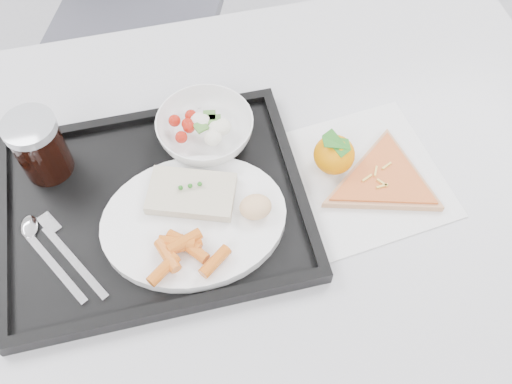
% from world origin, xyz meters
% --- Properties ---
extents(table, '(1.20, 0.80, 0.75)m').
position_xyz_m(table, '(0.00, 0.30, 0.68)').
color(table, '#A8A8AA').
rests_on(table, ground).
extents(tray, '(0.45, 0.35, 0.03)m').
position_xyz_m(tray, '(-0.12, 0.30, 0.76)').
color(tray, black).
rests_on(tray, table).
extents(dinner_plate, '(0.27, 0.27, 0.02)m').
position_xyz_m(dinner_plate, '(-0.07, 0.25, 0.77)').
color(dinner_plate, white).
rests_on(dinner_plate, tray).
extents(fish_fillet, '(0.14, 0.11, 0.02)m').
position_xyz_m(fish_fillet, '(-0.06, 0.29, 0.79)').
color(fish_fillet, beige).
rests_on(fish_fillet, dinner_plate).
extents(bread_roll, '(0.06, 0.05, 0.03)m').
position_xyz_m(bread_roll, '(0.02, 0.24, 0.80)').
color(bread_roll, tan).
rests_on(bread_roll, dinner_plate).
extents(salad_bowl, '(0.15, 0.15, 0.05)m').
position_xyz_m(salad_bowl, '(-0.02, 0.40, 0.79)').
color(salad_bowl, white).
rests_on(salad_bowl, tray).
extents(cola_glass, '(0.08, 0.08, 0.11)m').
position_xyz_m(cola_glass, '(-0.27, 0.40, 0.82)').
color(cola_glass, black).
rests_on(cola_glass, tray).
extents(cutlery, '(0.12, 0.16, 0.01)m').
position_xyz_m(cutlery, '(-0.27, 0.26, 0.77)').
color(cutlery, silver).
rests_on(cutlery, tray).
extents(napkin, '(0.27, 0.27, 0.00)m').
position_xyz_m(napkin, '(0.20, 0.28, 0.75)').
color(napkin, silver).
rests_on(napkin, table).
extents(tangerine, '(0.07, 0.07, 0.07)m').
position_xyz_m(tangerine, '(0.16, 0.31, 0.79)').
color(tangerine, orange).
rests_on(tangerine, napkin).
extents(pizza_slice, '(0.26, 0.26, 0.02)m').
position_xyz_m(pizza_slice, '(0.23, 0.26, 0.76)').
color(pizza_slice, '#DCB85F').
rests_on(pizza_slice, napkin).
extents(carrot_pile, '(0.12, 0.09, 0.02)m').
position_xyz_m(carrot_pile, '(-0.09, 0.20, 0.80)').
color(carrot_pile, '#CC5F19').
rests_on(carrot_pile, dinner_plate).
extents(salad_contents, '(0.09, 0.07, 0.02)m').
position_xyz_m(salad_contents, '(-0.02, 0.40, 0.80)').
color(salad_contents, '#A61A0D').
rests_on(salad_contents, salad_bowl).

